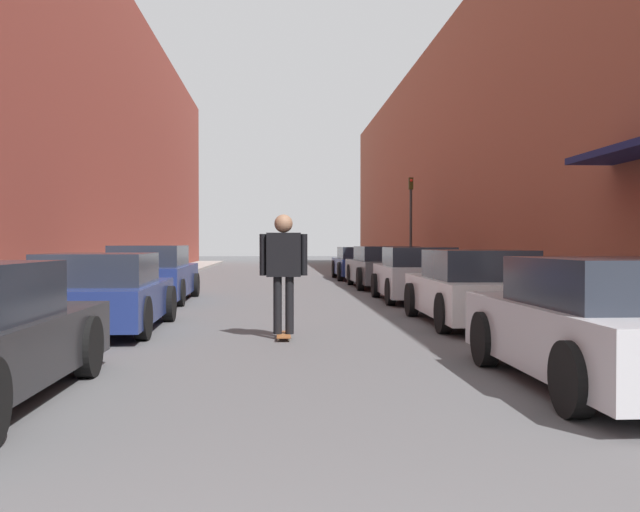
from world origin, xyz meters
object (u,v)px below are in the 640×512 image
Objects in this scene: parked_car_left_1 at (102,293)px; traffic_light at (411,216)px; parked_car_right_0 at (610,325)px; parked_car_right_1 at (474,288)px; parked_car_right_2 at (417,275)px; parked_car_right_4 at (360,263)px; skateboarder at (284,262)px; parked_car_left_2 at (152,275)px; parked_car_right_3 at (384,267)px.

parked_car_left_1 is 1.08× the size of traffic_light.
parked_car_right_1 reaches higher than parked_car_right_0.
parked_car_right_4 is (-0.16, 10.54, -0.01)m from parked_car_right_2.
parked_car_left_2 is at bearing 114.22° from skateboarder.
parked_car_left_2 is at bearing -142.15° from parked_car_right_3.
parked_car_right_2 is 7.48m from skateboarder.
skateboarder is 0.49× the size of traffic_light.
traffic_light reaches higher than parked_car_right_0.
parked_car_right_2 is at bearing -99.78° from traffic_light.
traffic_light is at bearing 84.83° from parked_car_right_0.
parked_car_left_2 is at bearing 120.42° from parked_car_right_0.
skateboarder is 17.02m from traffic_light.
parked_car_left_2 is 12.03m from parked_car_right_4.
parked_car_right_0 is at bearing -92.02° from parked_car_right_1.
skateboarder reaches higher than parked_car_left_2.
parked_car_right_3 is 1.10× the size of parked_car_right_4.
parked_car_right_2 is at bearing -89.11° from parked_car_right_4.
parked_car_left_2 is 2.59× the size of skateboarder.
parked_car_right_1 is (0.19, 5.46, 0.01)m from parked_car_right_0.
traffic_light reaches higher than parked_car_right_2.
skateboarder reaches higher than parked_car_left_1.
traffic_light is at bearing 73.05° from skateboarder.
parked_car_left_1 is at bearing -117.53° from traffic_light.
traffic_light reaches higher than skateboarder.
traffic_light is (4.95, 16.24, 1.30)m from skateboarder.
parked_car_left_2 is 8.32m from parked_car_right_1.
parked_car_right_3 is (0.15, 15.68, 0.04)m from parked_car_right_0.
parked_car_right_4 is 2.74m from traffic_light.
parked_car_right_1 is (6.47, -5.23, -0.03)m from parked_car_left_2.
parked_car_left_2 is 1.10× the size of parked_car_right_1.
parked_car_right_0 is (6.05, -4.88, 0.01)m from parked_car_left_1.
parked_car_right_1 is 4.95m from parked_car_right_2.
parked_car_left_1 is 12.46m from parked_car_right_3.
parked_car_right_4 is at bearing 79.68° from skateboarder.
parked_car_right_1 is at bearing -89.79° from parked_car_right_3.
parked_car_left_2 is at bearing 92.18° from parked_car_left_1.
parked_car_left_1 is 8.32m from parked_car_right_2.
parked_car_right_4 is (-0.16, 5.27, -0.02)m from parked_car_right_3.
parked_car_left_1 is at bearing -110.63° from parked_car_right_4.
parked_car_right_3 is 5.27m from parked_car_right_4.
traffic_light is (8.08, 9.27, 1.78)m from parked_car_left_2.
parked_car_right_3 is 1.25× the size of traffic_light.
skateboarder is at bearing -21.69° from parked_car_left_1.
skateboarder reaches higher than parked_car_right_2.
parked_car_right_0 is 0.91× the size of parked_car_right_4.
parked_car_right_4 is (6.27, 10.26, -0.03)m from parked_car_left_2.
skateboarder is at bearing 130.20° from parked_car_right_0.
parked_car_right_2 is (-0.03, 4.95, 0.01)m from parked_car_right_1.
parked_car_right_1 is at bearing -38.96° from parked_car_left_2.
parked_car_left_1 is 7.77m from parked_car_right_0.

